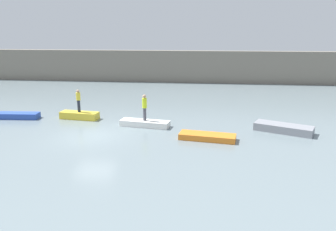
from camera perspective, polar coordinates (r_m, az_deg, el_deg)
ground_plane at (r=21.61m, az=-12.75°, el=-3.41°), size 120.00×120.00×0.00m
embankment_wall at (r=42.95m, az=-3.05°, el=8.52°), size 80.00×1.20×3.99m
rowboat_blue at (r=27.53m, az=-24.51°, el=-0.02°), size 3.22×1.11×0.44m
rowboat_yellow at (r=25.83m, az=-15.05°, el=0.02°), size 3.00×1.26×0.53m
rowboat_white at (r=23.09m, az=-4.02°, el=-1.37°), size 3.57×1.51×0.42m
rowboat_orange at (r=20.43m, az=6.81°, el=-3.66°), size 3.56×1.64×0.36m
rowboat_grey at (r=23.04m, az=19.32°, el=-2.09°), size 3.87×2.65×0.51m
person_hiviz_shirt at (r=22.78m, az=-4.08°, el=1.64°), size 0.32×0.32×1.84m
person_yellow_shirt at (r=25.56m, az=-15.22°, el=2.66°), size 0.32×0.32×1.71m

